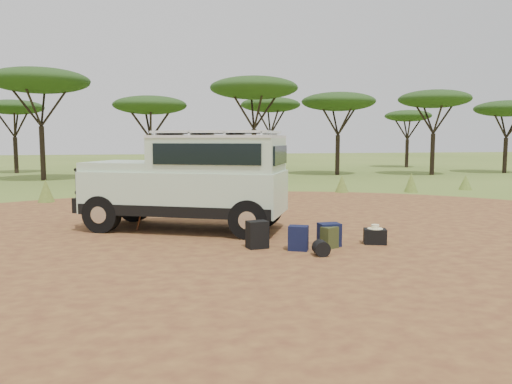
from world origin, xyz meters
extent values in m
plane|color=olive|center=(0.00, 0.00, 0.00)|extent=(140.00, 140.00, 0.00)
cylinder|color=olive|center=(0.00, 0.00, 0.00)|extent=(23.00, 23.00, 0.01)
cone|color=olive|center=(-6.00, 8.30, 0.42)|extent=(0.60, 0.60, 0.85)
cone|color=olive|center=(-3.00, 9.20, 0.35)|extent=(0.60, 0.60, 0.70)
cone|color=olive|center=(0.00, 8.80, 0.45)|extent=(0.60, 0.60, 0.90)
cone|color=olive|center=(3.00, 8.40, 0.40)|extent=(0.60, 0.60, 0.80)
cone|color=olive|center=(6.00, 9.10, 0.38)|extent=(0.60, 0.60, 0.75)
cone|color=olive|center=(9.00, 8.50, 0.42)|extent=(0.60, 0.60, 0.85)
cone|color=olive|center=(12.00, 8.90, 0.35)|extent=(0.60, 0.60, 0.70)
cylinder|color=black|center=(-8.00, 19.00, 1.53)|extent=(0.28, 0.28, 3.06)
ellipsoid|color=#1A3A15|center=(-8.00, 19.00, 5.58)|extent=(5.50, 5.50, 1.38)
cylinder|color=black|center=(-2.00, 18.20, 1.17)|extent=(0.28, 0.28, 2.34)
ellipsoid|color=#1A3A15|center=(-2.00, 18.20, 4.26)|extent=(4.20, 4.20, 1.05)
cylinder|color=black|center=(4.00, 17.80, 1.46)|extent=(0.28, 0.28, 2.93)
ellipsoid|color=#1A3A15|center=(4.00, 17.80, 5.33)|extent=(5.20, 5.20, 1.30)
cylinder|color=black|center=(10.00, 19.50, 1.30)|extent=(0.28, 0.28, 2.61)
ellipsoid|color=#1A3A15|center=(10.00, 19.50, 4.76)|extent=(4.80, 4.80, 1.20)
cylinder|color=black|center=(16.00, 18.00, 1.35)|extent=(0.28, 0.28, 2.70)
ellipsoid|color=#1A3A15|center=(16.00, 18.00, 4.92)|extent=(4.60, 4.60, 1.15)
cylinder|color=black|center=(22.00, 18.60, 1.22)|extent=(0.28, 0.28, 2.43)
ellipsoid|color=#1A3A15|center=(22.00, 18.60, 4.43)|extent=(4.40, 4.40, 1.10)
cylinder|color=black|center=(-11.00, 26.00, 1.24)|extent=(0.28, 0.28, 2.48)
ellipsoid|color=#1A3A15|center=(-11.00, 26.00, 4.51)|extent=(4.00, 4.00, 1.00)
cylinder|color=black|center=(7.00, 25.50, 1.35)|extent=(0.28, 0.28, 2.70)
ellipsoid|color=#1A3A15|center=(7.00, 25.50, 4.92)|extent=(4.50, 4.50, 1.12)
cylinder|color=black|center=(19.00, 26.50, 1.17)|extent=(0.28, 0.28, 2.34)
ellipsoid|color=#1A3A15|center=(19.00, 26.50, 4.26)|extent=(3.80, 3.80, 0.95)
cube|color=silver|center=(-1.44, 1.52, 0.99)|extent=(5.36, 4.00, 1.05)
cube|color=black|center=(-1.44, 1.52, 0.60)|extent=(5.29, 3.99, 0.27)
cube|color=silver|center=(-0.64, 1.13, 1.93)|extent=(3.63, 3.10, 0.83)
cube|color=silver|center=(-0.64, 1.13, 2.37)|extent=(3.64, 3.14, 0.07)
cube|color=silver|center=(-0.64, 1.13, 2.49)|extent=(3.37, 2.92, 0.06)
cube|color=silver|center=(-2.85, 2.20, 1.62)|extent=(2.48, 2.53, 0.22)
cube|color=black|center=(-2.01, 1.79, 1.97)|extent=(0.89, 1.59, 0.58)
cube|color=black|center=(-1.07, 0.23, 1.97)|extent=(2.38, 1.18, 0.50)
cube|color=black|center=(-0.20, 2.04, 1.97)|extent=(2.38, 1.18, 0.50)
cube|color=black|center=(0.77, 0.46, 1.93)|extent=(0.76, 1.50, 0.46)
cube|color=black|center=(-3.74, 2.63, 0.66)|extent=(1.01, 1.87, 0.38)
cylinder|color=black|center=(-3.86, 2.68, 1.55)|extent=(0.69, 1.32, 0.08)
cylinder|color=black|center=(-3.86, 2.68, 0.96)|extent=(0.69, 1.32, 0.08)
cylinder|color=silver|center=(-4.01, 2.41, 1.33)|extent=(0.17, 0.25, 0.24)
cylinder|color=silver|center=(-3.74, 2.97, 1.33)|extent=(0.17, 0.25, 0.24)
cube|color=silver|center=(-3.82, 2.66, 0.80)|extent=(0.24, 0.44, 0.13)
cylinder|color=black|center=(-1.51, 2.63, 1.84)|extent=(0.12, 0.12, 0.91)
cylinder|color=black|center=(-3.52, 1.53, 0.46)|extent=(0.97, 0.68, 0.93)
cylinder|color=black|center=(-2.75, 3.14, 0.46)|extent=(0.97, 0.68, 0.93)
cylinder|color=black|center=(-0.13, -0.10, 0.46)|extent=(0.97, 0.68, 0.93)
cylinder|color=black|center=(0.64, 1.51, 0.46)|extent=(0.97, 0.68, 0.93)
cylinder|color=brown|center=(-2.50, 1.42, 0.72)|extent=(0.40, 0.45, 1.45)
cube|color=black|center=(-0.16, -1.09, 0.29)|extent=(0.47, 0.38, 0.59)
cube|color=#12193A|center=(0.62, -1.50, 0.26)|extent=(0.48, 0.43, 0.52)
cube|color=#414922|center=(1.33, -1.44, 0.23)|extent=(0.41, 0.37, 0.46)
cube|color=#12193A|center=(1.40, -1.25, 0.25)|extent=(0.46, 0.35, 0.51)
cube|color=black|center=(2.48, -1.25, 0.17)|extent=(0.56, 0.48, 0.34)
cylinder|color=black|center=(0.92, -2.06, 0.15)|extent=(0.33, 0.33, 0.31)
cylinder|color=#F6EFB8|center=(2.48, -1.25, 0.35)|extent=(0.34, 0.34, 0.01)
cylinder|color=#F6EFB8|center=(2.48, -1.25, 0.40)|extent=(0.17, 0.17, 0.08)
camera|label=1|loc=(-2.50, -11.25, 2.30)|focal=35.00mm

